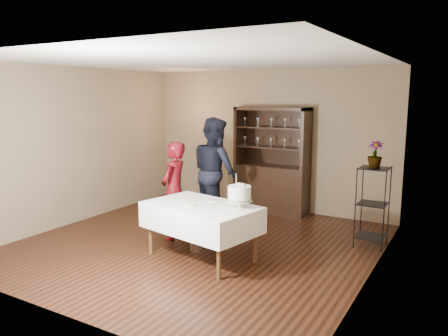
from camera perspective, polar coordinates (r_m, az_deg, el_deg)
The scene contains 14 objects.
floor at distance 6.72m, azimuth -3.40°, elevation -9.84°, with size 5.00×5.00×0.00m, color black.
ceiling at distance 6.35m, azimuth -3.65°, elevation 13.78°, with size 5.00×5.00×0.00m, color silver.
back_wall at distance 8.57m, azimuth 5.78°, elevation 3.65°, with size 5.00×0.02×2.70m, color brown.
wall_left at distance 8.04m, azimuth -18.55°, elevation 2.80°, with size 0.02×5.00×2.70m, color brown.
wall_right at distance 5.44m, azimuth 18.98°, elevation -0.31°, with size 0.02×5.00×2.70m, color brown.
china_hutch at distance 8.37m, azimuth 6.24°, elevation -1.25°, with size 1.40×0.48×2.00m.
plant_etagere at distance 6.78m, azimuth 18.83°, elevation -4.44°, with size 0.42×0.42×1.20m.
cake_table at distance 5.98m, azimuth -3.00°, elevation -6.46°, with size 1.68×1.22×0.76m.
woman at distance 6.81m, azimuth -6.53°, elevation -2.93°, with size 0.56×0.37×1.53m, color #3B050B.
man at distance 7.47m, azimuth -1.16°, elevation -0.45°, with size 0.90×0.70×1.86m, color black.
cake at distance 5.72m, azimuth 2.03°, elevation -3.43°, with size 0.35×0.35×0.47m.
plate_near at distance 5.91m, azimuth -4.62°, elevation -4.81°, with size 0.19×0.19×0.01m, color white.
plate_far at distance 6.12m, azimuth -1.33°, elevation -4.26°, with size 0.17×0.17×0.01m, color white.
potted_plant at distance 6.67m, azimuth 19.11°, elevation 1.70°, with size 0.22×0.22×0.39m, color #4D6F34.
Camera 1 is at (3.51, -5.27, 2.24)m, focal length 35.00 mm.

